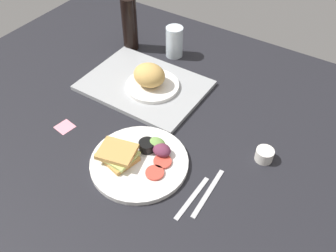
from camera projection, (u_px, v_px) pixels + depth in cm
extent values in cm
cube|color=black|center=(158.00, 141.00, 122.37)|extent=(190.00, 150.00, 3.00)
cube|color=#9EA0A3|center=(144.00, 85.00, 139.90)|extent=(45.02, 33.03, 1.60)
cylinder|color=white|center=(152.00, 86.00, 137.35)|extent=(20.05, 20.05, 1.40)
ellipsoid|color=tan|center=(149.00, 75.00, 134.04)|extent=(12.09, 10.44, 8.24)
cylinder|color=white|center=(139.00, 162.00, 112.69)|extent=(30.30, 30.30, 1.60)
cube|color=tan|center=(118.00, 157.00, 112.36)|extent=(12.79, 11.30, 1.40)
cube|color=#B2C66B|center=(117.00, 154.00, 111.52)|extent=(11.40, 9.49, 1.00)
cube|color=tan|center=(117.00, 152.00, 110.68)|extent=(12.85, 11.39, 1.40)
cylinder|color=#D14738|center=(155.00, 173.00, 108.30)|extent=(5.60, 5.60, 0.80)
cylinder|color=#D14738|center=(162.00, 162.00, 111.38)|extent=(5.60, 5.60, 0.80)
cylinder|color=black|center=(147.00, 146.00, 114.55)|extent=(5.20, 5.20, 3.00)
cylinder|color=#EFEACC|center=(147.00, 143.00, 113.78)|extent=(4.26, 4.26, 0.60)
ellipsoid|color=#729E4C|center=(156.00, 144.00, 114.63)|extent=(6.00, 4.80, 3.60)
ellipsoid|color=#6B2D47|center=(162.00, 150.00, 112.85)|extent=(6.00, 4.80, 3.60)
cylinder|color=silver|center=(174.00, 42.00, 151.46)|extent=(7.12, 7.12, 12.94)
cylinder|color=black|center=(130.00, 24.00, 152.20)|extent=(6.40, 6.40, 22.74)
cylinder|color=silver|center=(264.00, 155.00, 113.31)|extent=(5.60, 5.60, 4.00)
cube|color=#B7B7BC|center=(192.00, 198.00, 104.12)|extent=(1.86, 17.03, 0.50)
cube|color=#B7B7BC|center=(208.00, 193.00, 105.35)|extent=(2.06, 19.04, 0.50)
cube|color=pink|center=(65.00, 127.00, 124.87)|extent=(6.42, 6.42, 0.12)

